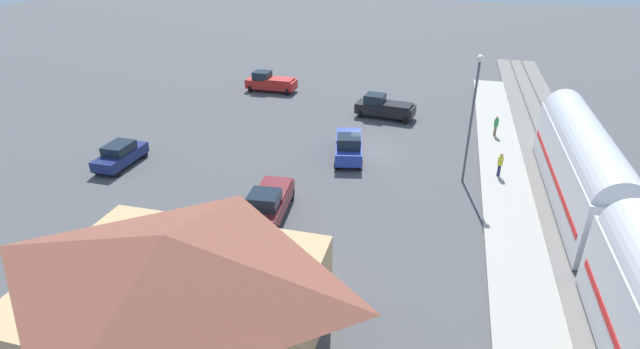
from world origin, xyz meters
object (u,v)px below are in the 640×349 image
Objects in this scene: passenger_train at (620,236)px; pickup_blue at (349,145)px; pickup_red at (270,82)px; sedan_navy at (120,155)px; light_pole_near_platform at (473,107)px; station_building at (174,294)px; pickup_black at (384,107)px; pickup_maroon at (269,202)px; pedestrian_on_platform at (500,163)px; pedestrian_waiting_far at (496,125)px.

passenger_train is 19.25m from pickup_blue.
passenger_train is 37.97m from pickup_red.
pickup_red reaches higher than sedan_navy.
pickup_red is at bearing -39.63° from light_pole_near_platform.
station_building is 2.53× the size of sedan_navy.
station_building reaches higher than pickup_blue.
pickup_black is (-1.32, -9.73, 0.00)m from pickup_blue.
pickup_black is 1.01× the size of pickup_maroon.
pickup_black is (-13.15, 5.24, 0.00)m from pickup_red.
station_building is 2.04× the size of pickup_black.
sedan_navy is 0.51× the size of light_pole_near_platform.
sedan_navy is at bearing 19.54° from pickup_blue.
pedestrian_on_platform is 0.38× the size of sedan_navy.
passenger_train is 7.32× the size of sedan_navy.
pickup_blue is at bearing -36.99° from passenger_train.
pedestrian_waiting_far is 13.01m from pickup_blue.
passenger_train is 5.82× the size of pickup_blue.
pickup_blue is at bearing -106.28° from pickup_maroon.
sedan_navy is (27.08, 12.56, -0.40)m from pedestrian_waiting_far.
pickup_maroon is (-8.97, 24.76, 0.00)m from pickup_red.
station_building is 21.97m from light_pole_near_platform.
station_building reaches higher than pedestrian_on_platform.
station_building is at bearing 90.88° from pickup_maroon.
passenger_train reaches higher than pickup_black.
pickup_red is (9.14, -35.58, -1.92)m from station_building.
sedan_navy is at bearing -17.27° from pickup_maroon.
light_pole_near_platform is (-11.37, -7.91, 4.41)m from pickup_maroon.
passenger_train is 3.76× the size of light_pole_near_platform.
pedestrian_on_platform is 7.81m from pedestrian_waiting_far.
pickup_black reaches higher than pedestrian_on_platform.
pickup_maroon is at bearing 32.77° from pedestrian_on_platform.
pedestrian_on_platform is at bearing -67.36° from passenger_train.
station_building is at bearing 63.44° from pedestrian_waiting_far.
pedestrian_waiting_far is 0.30× the size of pickup_blue.
sedan_navy is at bearing -48.19° from station_building.
sedan_navy is at bearing 78.49° from pickup_red.
pedestrian_on_platform is 14.33m from pickup_black.
pedestrian_waiting_far is (4.26, -18.40, -1.58)m from passenger_train.
passenger_train is 20.16m from station_building.
light_pole_near_platform is at bearing 73.80° from pedestrian_waiting_far.
station_building is (18.00, 9.08, 0.09)m from passenger_train.
pickup_black is at bearing -138.38° from sedan_navy.
pickup_maroon is 14.54m from light_pole_near_platform.
pickup_blue is at bearing -97.44° from station_building.
passenger_train is 6.09× the size of pickup_red.
passenger_train is 5.95× the size of pickup_maroon.
pedestrian_on_platform is 27.34m from sedan_navy.
pickup_blue is 1.05× the size of pickup_red.
pickup_maroon is at bearing -89.12° from station_building.
passenger_train is 11.58m from pedestrian_on_platform.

